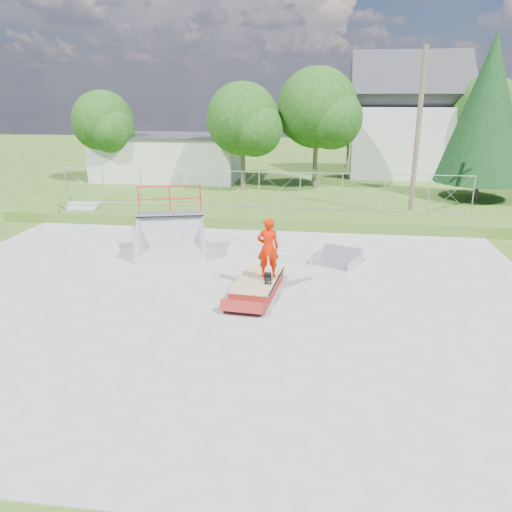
{
  "coord_description": "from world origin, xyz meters",
  "views": [
    {
      "loc": [
        3.1,
        -13.43,
        5.81
      ],
      "look_at": [
        1.14,
        1.0,
        1.1
      ],
      "focal_mm": 35.0,
      "sensor_mm": 36.0,
      "label": 1
    }
  ],
  "objects": [
    {
      "name": "flat_bank_ramp",
      "position": [
        3.69,
        3.87,
        0.22
      ],
      "size": [
        1.89,
        1.95,
        0.44
      ],
      "primitive_type": null,
      "rotation": [
        0.0,
        0.0,
        -0.38
      ],
      "color": "#A7A9AF",
      "rests_on": "concrete_pad"
    },
    {
      "name": "gable_house",
      "position": [
        9.0,
        26.0,
        3.84
      ],
      "size": [
        8.4,
        6.08,
        8.94
      ],
      "color": "beige",
      "rests_on": "ground"
    },
    {
      "name": "utility_pole",
      "position": [
        7.5,
        12.0,
        4.0
      ],
      "size": [
        0.24,
        0.24,
        8.0
      ],
      "primitive_type": "cylinder",
      "color": "brown",
      "rests_on": "ground"
    },
    {
      "name": "skateboard",
      "position": [
        1.52,
        0.88,
        0.42
      ],
      "size": [
        0.31,
        0.82,
        0.13
      ],
      "primitive_type": "cube",
      "rotation": [
        0.14,
        0.0,
        0.12
      ],
      "color": "black",
      "rests_on": "grind_box"
    },
    {
      "name": "concrete_stairs",
      "position": [
        -8.5,
        8.7,
        0.4
      ],
      "size": [
        1.5,
        1.6,
        0.8
      ],
      "primitive_type": null,
      "color": "gray",
      "rests_on": "ground"
    },
    {
      "name": "tree_right_far",
      "position": [
        14.27,
        23.82,
        4.54
      ],
      "size": [
        5.1,
        4.8,
        7.12
      ],
      "color": "brown",
      "rests_on": "ground"
    },
    {
      "name": "tree_back_mid",
      "position": [
        5.21,
        27.86,
        3.63
      ],
      "size": [
        4.08,
        3.84,
        5.7
      ],
      "color": "brown",
      "rests_on": "ground"
    },
    {
      "name": "concrete_pad",
      "position": [
        0.0,
        0.0,
        0.02
      ],
      "size": [
        20.0,
        16.0,
        0.04
      ],
      "primitive_type": "cube",
      "color": "gray",
      "rests_on": "ground"
    },
    {
      "name": "grass_berm",
      "position": [
        0.0,
        9.5,
        0.25
      ],
      "size": [
        24.0,
        3.0,
        0.5
      ],
      "primitive_type": "cube",
      "color": "#325418",
      "rests_on": "ground"
    },
    {
      "name": "conifer_tree",
      "position": [
        12.0,
        17.0,
        5.05
      ],
      "size": [
        5.04,
        5.04,
        9.1
      ],
      "color": "brown",
      "rests_on": "ground"
    },
    {
      "name": "utility_building_flat",
      "position": [
        -8.0,
        22.0,
        1.5
      ],
      "size": [
        10.0,
        6.0,
        3.0
      ],
      "primitive_type": "cube",
      "color": "beige",
      "rests_on": "ground"
    },
    {
      "name": "tree_center",
      "position": [
        2.78,
        19.81,
        4.85
      ],
      "size": [
        5.44,
        5.12,
        7.6
      ],
      "color": "brown",
      "rests_on": "ground"
    },
    {
      "name": "ground",
      "position": [
        0.0,
        0.0,
        0.0
      ],
      "size": [
        120.0,
        120.0,
        0.0
      ],
      "primitive_type": "plane",
      "color": "#325418",
      "rests_on": "ground"
    },
    {
      "name": "tree_left_far",
      "position": [
        -11.77,
        19.85,
        3.94
      ],
      "size": [
        4.42,
        4.16,
        6.18
      ],
      "color": "brown",
      "rests_on": "ground"
    },
    {
      "name": "tree_left_near",
      "position": [
        -1.75,
        17.83,
        4.24
      ],
      "size": [
        4.76,
        4.48,
        6.65
      ],
      "color": "brown",
      "rests_on": "ground"
    },
    {
      "name": "quarter_pipe",
      "position": [
        -2.45,
        3.8,
        1.27
      ],
      "size": [
        3.0,
        2.72,
        2.53
      ],
      "primitive_type": null,
      "rotation": [
        0.0,
        0.0,
        0.26
      ],
      "color": "#A7A9AF",
      "rests_on": "concrete_pad"
    },
    {
      "name": "skater",
      "position": [
        1.52,
        0.88,
        1.34
      ],
      "size": [
        0.74,
        0.56,
        1.84
      ],
      "primitive_type": "imported",
      "rotation": [
        0.0,
        0.0,
        3.33
      ],
      "color": "#C41600",
      "rests_on": "grind_box"
    },
    {
      "name": "grind_box",
      "position": [
        1.21,
        0.87,
        0.19
      ],
      "size": [
        1.44,
        2.62,
        0.37
      ],
      "rotation": [
        0.0,
        0.0,
        -0.09
      ],
      "color": "maroon",
      "rests_on": "concrete_pad"
    },
    {
      "name": "chain_link_fence",
      "position": [
        0.0,
        10.5,
        1.4
      ],
      "size": [
        20.0,
        0.06,
        1.8
      ],
      "primitive_type": null,
      "color": "#999DA2",
      "rests_on": "grass_berm"
    }
  ]
}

